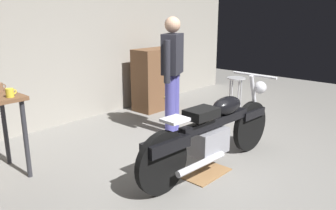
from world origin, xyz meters
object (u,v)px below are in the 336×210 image
motorcycle (214,131)px  wooden_dresser (155,79)px  mug_yellow_tall (10,93)px  person_standing (172,70)px  shop_stool (236,86)px  mug_brown_stoneware (0,87)px

motorcycle → wooden_dresser: size_ratio=1.99×
mug_yellow_tall → wooden_dresser: bearing=15.9°
motorcycle → person_standing: (0.59, 1.15, 0.48)m
wooden_dresser → mug_yellow_tall: bearing=-164.1°
wooden_dresser → mug_yellow_tall: 3.07m
motorcycle → shop_stool: size_ratio=3.42×
mug_brown_stoneware → mug_yellow_tall: 0.33m
wooden_dresser → mug_yellow_tall: (-2.93, -0.83, 0.39)m
shop_stool → mug_yellow_tall: 3.70m
motorcycle → person_standing: bearing=65.7°
mug_brown_stoneware → mug_yellow_tall: mug_brown_stoneware is taller
person_standing → mug_yellow_tall: bearing=-30.6°
motorcycle → wooden_dresser: 2.59m
person_standing → motorcycle: bearing=38.4°
wooden_dresser → shop_stool: bearing=-59.9°
mug_brown_stoneware → wooden_dresser: bearing=9.9°
motorcycle → shop_stool: 2.27m
motorcycle → mug_brown_stoneware: (-1.57, 1.71, 0.50)m
shop_stool → mug_brown_stoneware: bearing=168.5°
shop_stool → person_standing: bearing=173.4°
shop_stool → mug_brown_stoneware: 3.72m
wooden_dresser → person_standing: bearing=-124.7°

